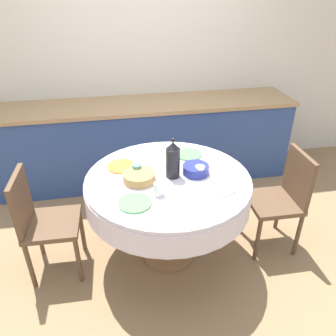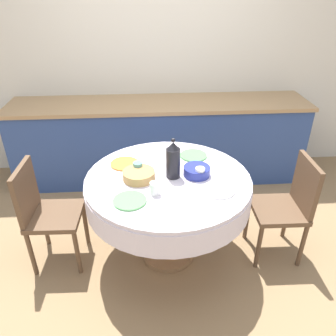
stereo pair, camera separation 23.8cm
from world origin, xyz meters
TOP-DOWN VIEW (x-y plane):
  - ground_plane at (0.00, 0.00)m, footprint 12.00×12.00m
  - wall_back at (0.00, 1.66)m, footprint 7.00×0.05m
  - kitchen_counter at (0.00, 1.32)m, footprint 3.24×0.64m
  - dining_table at (0.00, 0.00)m, footprint 1.25×1.25m
  - chair_left at (0.96, -0.02)m, footprint 0.41×0.41m
  - chair_right at (-0.96, 0.03)m, footprint 0.41×0.41m
  - plate_near_left at (-0.28, -0.29)m, footprint 0.22×0.22m
  - cup_near_left at (-0.10, -0.21)m, footprint 0.07×0.07m
  - plate_near_right at (0.34, -0.21)m, footprint 0.22×0.22m
  - cup_near_right at (0.23, -0.04)m, footprint 0.07×0.07m
  - plate_far_left at (-0.33, 0.22)m, footprint 0.22×0.22m
  - cup_far_left at (-0.22, 0.08)m, footprint 0.07×0.07m
  - plate_far_right at (0.24, 0.32)m, footprint 0.22×0.22m
  - cup_far_right at (0.07, 0.22)m, footprint 0.07×0.07m
  - coffee_carafe at (0.04, 0.01)m, footprint 0.10×0.10m
  - bread_basket at (-0.22, -0.01)m, footprint 0.24×0.24m
  - fruit_bowl at (0.22, 0.02)m, footprint 0.20×0.20m

SIDE VIEW (x-z plane):
  - ground_plane at x=0.00m, z-range 0.00..0.00m
  - kitchen_counter at x=0.00m, z-range 0.00..0.92m
  - chair_left at x=0.96m, z-range 0.06..0.94m
  - chair_right at x=-0.96m, z-range 0.06..0.94m
  - dining_table at x=0.00m, z-range 0.26..1.04m
  - plate_near_left at x=-0.28m, z-range 0.77..0.79m
  - plate_near_right at x=0.34m, z-range 0.77..0.79m
  - plate_far_left at x=-0.33m, z-range 0.77..0.79m
  - plate_far_right at x=0.24m, z-range 0.77..0.79m
  - bread_basket at x=-0.22m, z-range 0.77..0.84m
  - fruit_bowl at x=0.22m, z-range 0.77..0.84m
  - cup_near_left at x=-0.10m, z-range 0.77..0.87m
  - cup_near_right at x=0.23m, z-range 0.77..0.87m
  - cup_far_left at x=-0.22m, z-range 0.77..0.87m
  - cup_far_right at x=0.07m, z-range 0.77..0.87m
  - coffee_carafe at x=0.04m, z-range 0.76..1.07m
  - wall_back at x=0.00m, z-range 0.00..2.60m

